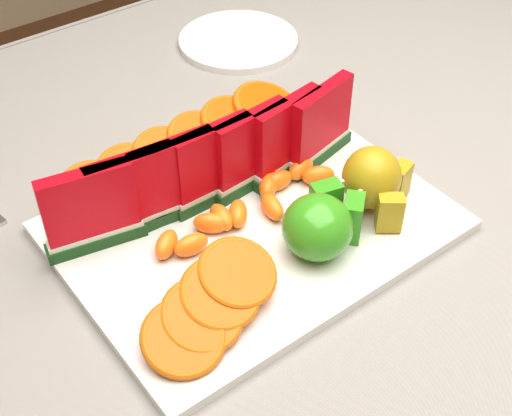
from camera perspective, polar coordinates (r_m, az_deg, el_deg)
name	(u,v)px	position (r m, az deg, el deg)	size (l,w,h in m)	color
table	(277,254)	(0.90, 1.72, -3.73)	(1.40, 0.90, 0.75)	#4A311A
tablecloth	(278,218)	(0.85, 1.81, -0.83)	(1.53, 1.03, 0.20)	gray
platter	(253,226)	(0.78, -0.27, -1.44)	(0.40, 0.30, 0.01)	silver
apple_cluster	(321,224)	(0.73, 5.25, -1.30)	(0.11, 0.09, 0.07)	#238911
pear_cluster	(374,180)	(0.78, 9.45, 2.22)	(0.09, 0.10, 0.07)	#967C0F
side_plate	(238,41)	(1.10, -1.42, 13.23)	(0.22, 0.22, 0.01)	silver
watermelon_row	(214,166)	(0.77, -3.39, 3.36)	(0.39, 0.07, 0.10)	#0B4010
orange_fan_front	(211,304)	(0.66, -3.60, -7.67)	(0.17, 0.11, 0.05)	#DF4100
orange_fan_back	(186,146)	(0.84, -5.65, 4.99)	(0.34, 0.11, 0.05)	#DF4100
tangerine_segments	(248,205)	(0.77, -0.62, 0.23)	(0.24, 0.07, 0.02)	#D04E00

